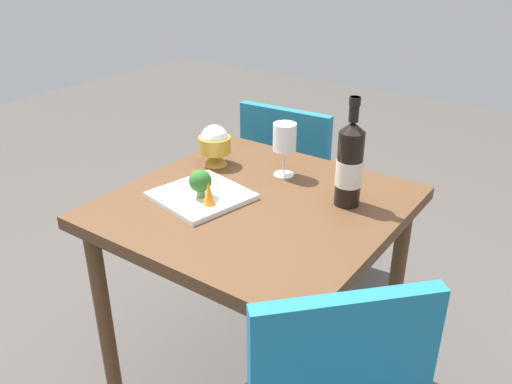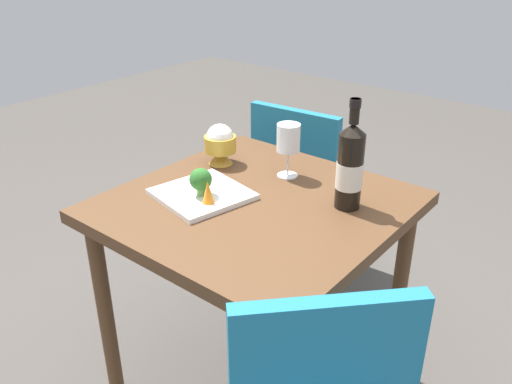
{
  "view_description": "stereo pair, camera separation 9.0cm",
  "coord_description": "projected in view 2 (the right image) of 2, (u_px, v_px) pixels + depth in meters",
  "views": [
    {
      "loc": [
        -0.82,
        1.15,
        1.48
      ],
      "look_at": [
        0.0,
        0.0,
        0.79
      ],
      "focal_mm": 37.23,
      "sensor_mm": 36.0,
      "label": 1
    },
    {
      "loc": [
        -0.89,
        1.1,
        1.48
      ],
      "look_at": [
        0.0,
        0.0,
        0.79
      ],
      "focal_mm": 37.23,
      "sensor_mm": 36.0,
      "label": 2
    }
  ],
  "objects": [
    {
      "name": "dining_table",
      "position": [
        256.0,
        230.0,
        1.63
      ],
      "size": [
        0.81,
        0.81,
        0.76
      ],
      "color": "brown",
      "rests_on": "ground_plane"
    },
    {
      "name": "chair_near_window",
      "position": [
        302.0,
        177.0,
        2.29
      ],
      "size": [
        0.43,
        0.43,
        0.85
      ],
      "rotation": [
        0.0,
        0.0,
        3.21
      ],
      "color": "teal",
      "rests_on": "ground_plane"
    },
    {
      "name": "wine_bottle",
      "position": [
        350.0,
        166.0,
        1.5
      ],
      "size": [
        0.08,
        0.08,
        0.33
      ],
      "color": "black",
      "rests_on": "dining_table"
    },
    {
      "name": "wine_glass",
      "position": [
        288.0,
        139.0,
        1.69
      ],
      "size": [
        0.08,
        0.08,
        0.18
      ],
      "color": "white",
      "rests_on": "dining_table"
    },
    {
      "name": "rice_bowl",
      "position": [
        220.0,
        143.0,
        1.81
      ],
      "size": [
        0.11,
        0.11,
        0.14
      ],
      "color": "gold",
      "rests_on": "dining_table"
    },
    {
      "name": "serving_plate",
      "position": [
        202.0,
        194.0,
        1.61
      ],
      "size": [
        0.3,
        0.3,
        0.02
      ],
      "rotation": [
        0.0,
        0.0,
        -0.21
      ],
      "color": "white",
      "rests_on": "dining_table"
    },
    {
      "name": "broccoli_floret",
      "position": [
        201.0,
        180.0,
        1.57
      ],
      "size": [
        0.07,
        0.07,
        0.09
      ],
      "color": "#729E4C",
      "rests_on": "serving_plate"
    },
    {
      "name": "carrot_garnish_left",
      "position": [
        208.0,
        192.0,
        1.53
      ],
      "size": [
        0.04,
        0.04,
        0.07
      ],
      "color": "orange",
      "rests_on": "serving_plate"
    },
    {
      "name": "carrot_garnish_right",
      "position": [
        197.0,
        174.0,
        1.67
      ],
      "size": [
        0.03,
        0.03,
        0.05
      ],
      "color": "orange",
      "rests_on": "serving_plate"
    }
  ]
}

